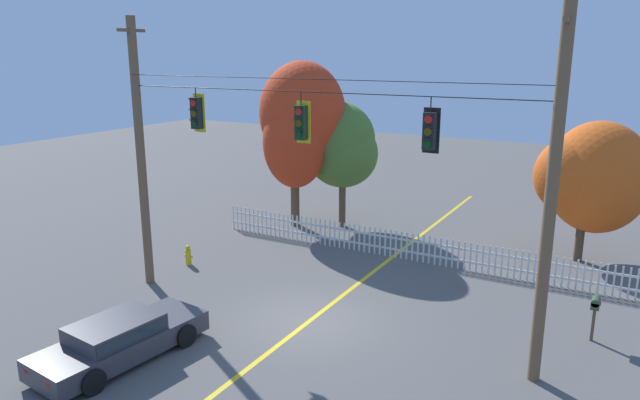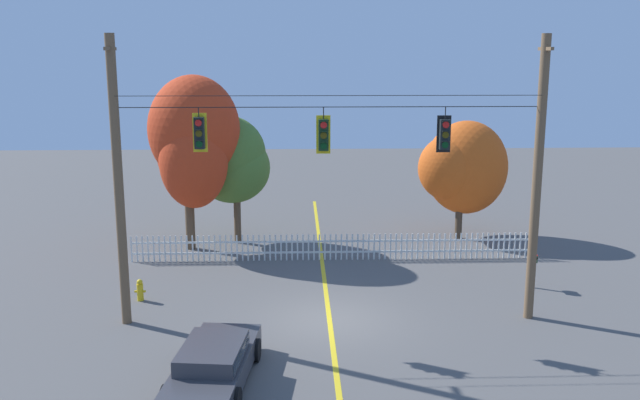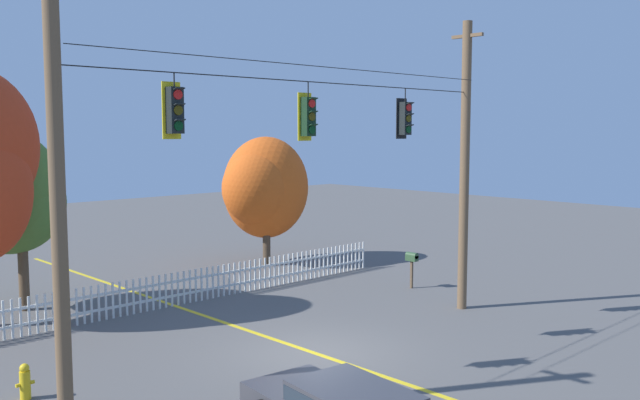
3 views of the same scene
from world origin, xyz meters
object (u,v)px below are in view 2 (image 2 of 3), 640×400
Objects in this scene: traffic_signal_northbound_primary at (323,135)px; autumn_maple_near_fence at (193,141)px; autumn_oak_far_east at (461,168)px; traffic_signal_eastbound_side at (199,133)px; parked_car at (214,363)px; autumn_maple_mid at (229,160)px; fire_hydrant at (140,290)px; roadside_mailbox at (533,260)px; traffic_signal_northbound_secondary at (445,134)px.

autumn_maple_near_fence is at bearing 121.70° from traffic_signal_northbound_primary.
traffic_signal_northbound_primary is 12.34m from autumn_oak_far_east.
autumn_oak_far_east is at bearing 43.82° from traffic_signal_eastbound_side.
traffic_signal_eastbound_side is 0.28× the size of parked_car.
autumn_oak_far_east is 17.48m from parked_car.
parked_car is (-9.68, -14.31, -2.64)m from autumn_oak_far_east.
traffic_signal_northbound_primary is at bearing -68.45° from autumn_maple_mid.
autumn_maple_mid is at bearing 93.41° from parked_car.
traffic_signal_northbound_primary reaches higher than autumn_maple_mid.
traffic_signal_eastbound_side is at bearing -38.39° from fire_hydrant.
autumn_maple_near_fence reaches higher than traffic_signal_eastbound_side.
autumn_maple_mid is (1.39, 1.23, -1.01)m from autumn_maple_near_fence.
parked_car is 12.87m from roadside_mailbox.
traffic_signal_northbound_secondary is 11.57m from fire_hydrant.
traffic_signal_eastbound_side is at bearing 180.00° from traffic_signal_northbound_primary.
traffic_signal_northbound_primary is 0.27× the size of autumn_oak_far_east.
roadside_mailbox is at bearing 20.45° from traffic_signal_northbound_primary.
autumn_maple_near_fence is 12.10m from autumn_oak_far_east.
fire_hydrant is (-9.94, 1.99, -5.58)m from traffic_signal_northbound_secondary.
traffic_signal_northbound_secondary is 0.19× the size of autumn_maple_near_fence.
traffic_signal_northbound_secondary is at bearing -0.00° from traffic_signal_northbound_primary.
fire_hydrant is at bearing 168.69° from traffic_signal_northbound_secondary.
roadside_mailbox is (7.70, 2.87, -4.90)m from traffic_signal_northbound_primary.
traffic_signal_eastbound_side is 0.95× the size of traffic_signal_northbound_primary.
traffic_signal_northbound_secondary reaches higher than autumn_oak_far_east.
autumn_maple_near_fence is 1.39× the size of autumn_oak_far_east.
fire_hydrant is 13.98m from roadside_mailbox.
autumn_oak_far_east is (6.70, 10.01, -2.71)m from traffic_signal_northbound_primary.
fire_hydrant is at bearing 141.61° from traffic_signal_eastbound_side.
autumn_maple_near_fence is (-1.48, 8.44, -1.33)m from traffic_signal_eastbound_side.
parked_car is at bearing -86.59° from autumn_maple_mid.
traffic_signal_northbound_secondary is (7.43, -0.00, -0.07)m from traffic_signal_eastbound_side.
autumn_maple_mid is at bearing 111.55° from traffic_signal_northbound_primary.
autumn_maple_near_fence is 7.83m from fire_hydrant.
roadside_mailbox is (10.68, 7.18, 0.45)m from parked_car.
traffic_signal_eastbound_side is 12.79m from roadside_mailbox.
traffic_signal_eastbound_side reaches higher than roadside_mailbox.
autumn_oak_far_east is at bearing 31.80° from fire_hydrant.
autumn_maple_near_fence reaches higher than traffic_signal_northbound_primary.
traffic_signal_northbound_secondary reaches higher than roadside_mailbox.
parked_car is at bearing -124.07° from autumn_oak_far_east.
traffic_signal_northbound_primary is at bearing 55.27° from parked_car.
parked_car is at bearing -124.73° from traffic_signal_northbound_primary.
traffic_signal_northbound_secondary is 1.83× the size of fire_hydrant.
traffic_signal_eastbound_side is 6.96m from parked_car.
traffic_signal_eastbound_side is at bearing -89.51° from autumn_maple_mid.
traffic_signal_northbound_primary is 0.25× the size of autumn_maple_mid.
autumn_maple_mid is 4.39× the size of roadside_mailbox.
autumn_maple_mid is 1.06× the size of autumn_oak_far_east.
autumn_maple_near_fence is (-8.90, 8.44, -1.26)m from traffic_signal_northbound_secondary.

